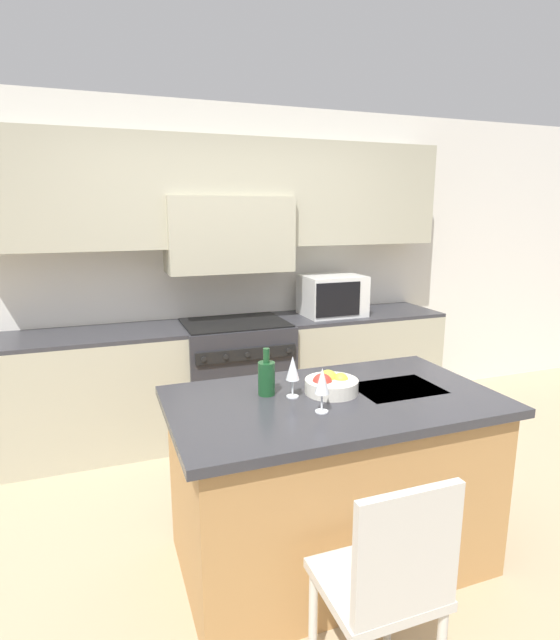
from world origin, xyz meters
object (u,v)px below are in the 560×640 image
(wine_glass_far, at_px, (293,369))
(wine_glass_near, at_px, (322,382))
(wine_bottle, at_px, (267,377))
(fruit_bowl, at_px, (330,385))
(microwave, at_px, (332,295))
(range_stove, at_px, (236,377))
(island_chair, at_px, (388,581))

(wine_glass_far, bearing_deg, wine_glass_near, -76.01)
(wine_bottle, height_order, fruit_bowl, wine_bottle)
(wine_bottle, bearing_deg, microwave, 54.25)
(range_stove, distance_m, wine_glass_near, 1.98)
(range_stove, distance_m, microwave, 1.10)
(wine_glass_far, bearing_deg, microwave, 58.19)
(microwave, distance_m, island_chair, 2.82)
(range_stove, bearing_deg, microwave, 1.20)
(wine_glass_near, bearing_deg, wine_glass_far, 103.99)
(wine_glass_near, distance_m, fruit_bowl, 0.28)
(island_chair, relative_size, wine_bottle, 3.93)
(microwave, relative_size, wine_glass_far, 2.40)
(range_stove, distance_m, fruit_bowl, 1.74)
(microwave, relative_size, fruit_bowl, 1.88)
(range_stove, bearing_deg, wine_glass_far, -95.18)
(microwave, distance_m, wine_bottle, 1.97)
(wine_glass_near, height_order, wine_glass_far, same)
(island_chair, relative_size, wine_glass_far, 4.47)
(island_chair, bearing_deg, fruit_bowl, 77.85)
(wine_glass_near, distance_m, wine_glass_far, 0.23)
(range_stove, distance_m, wine_glass_far, 1.77)
(island_chair, distance_m, wine_glass_far, 1.03)
(wine_glass_near, bearing_deg, wine_bottle, 118.92)
(wine_bottle, xyz_separation_m, fruit_bowl, (0.32, -0.09, -0.05))
(microwave, xyz_separation_m, island_chair, (-1.02, -2.56, -0.57))
(wine_bottle, bearing_deg, range_stove, 80.60)
(wine_bottle, bearing_deg, wine_glass_near, -61.08)
(range_stove, xyz_separation_m, fruit_bowl, (0.06, -1.67, 0.49))
(microwave, height_order, wine_glass_near, microwave)
(microwave, height_order, island_chair, microwave)
(microwave, bearing_deg, wine_glass_far, -121.81)
(island_chair, bearing_deg, wine_glass_far, 91.08)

